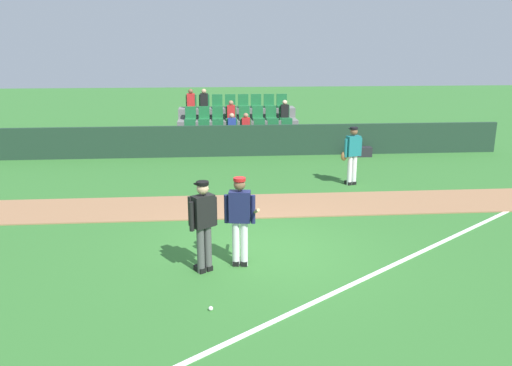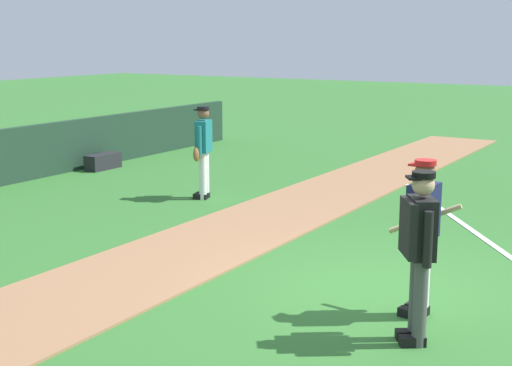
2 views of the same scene
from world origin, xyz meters
The scene contains 7 objects.
ground_plane centered at (0.00, 0.00, 0.00)m, with size 80.00×80.00×0.00m, color #33702D.
infield_dirt_path centered at (0.00, 3.00, 0.01)m, with size 28.00×1.98×0.03m, color #9E704C.
foul_line_chalk centered at (3.00, -0.50, 0.01)m, with size 12.00×0.10×0.01m, color white.
batter_navy_jersey centered at (-0.49, -0.65, 0.97)m, with size 0.65×0.79×1.76m.
umpire_home_plate centered at (-1.18, -0.85, 1.00)m, with size 0.53×0.47×1.76m.
runner_teal_jersey centered at (3.14, 4.87, 0.96)m, with size 0.67×0.39×1.76m.
equipment_bag centered at (4.49, 8.73, 0.18)m, with size 0.90×0.36×0.36m, color #232328.
Camera 2 is at (-7.88, -3.09, 3.03)m, focal length 50.94 mm.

